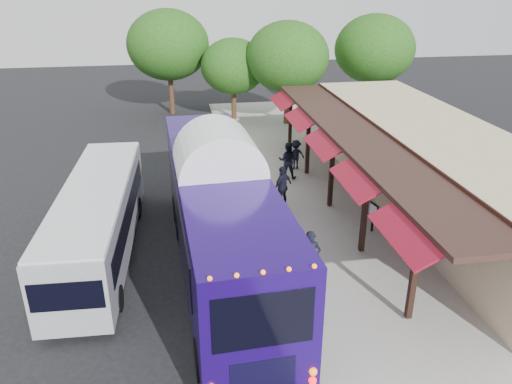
{
  "coord_description": "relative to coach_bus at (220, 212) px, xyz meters",
  "views": [
    {
      "loc": [
        -2.71,
        -15.32,
        9.7
      ],
      "look_at": [
        0.2,
        2.43,
        1.8
      ],
      "focal_mm": 35.0,
      "sensor_mm": 36.0,
      "label": 1
    }
  ],
  "objects": [
    {
      "name": "coach_bus",
      "position": [
        0.0,
        0.0,
        0.0
      ],
      "size": [
        3.43,
        13.34,
        4.23
      ],
      "rotation": [
        0.0,
        0.0,
        0.05
      ],
      "color": "#1B0759",
      "rests_on": "ground"
    },
    {
      "name": "ped_b",
      "position": [
        4.12,
        7.8,
        -1.18
      ],
      "size": [
        1.1,
        0.97,
        1.89
      ],
      "primitive_type": "imported",
      "rotation": [
        0.0,
        0.0,
        2.83
      ],
      "color": "black",
      "rests_on": "sidewalk"
    },
    {
      "name": "curb",
      "position": [
        1.5,
        4.13,
        -2.2
      ],
      "size": [
        0.2,
        40.0,
        0.16
      ],
      "primitive_type": "cube",
      "color": "gray",
      "rests_on": "ground"
    },
    {
      "name": "tree_far",
      "position": [
        -1.5,
        22.2,
        2.74
      ],
      "size": [
        5.87,
        5.87,
        7.51
      ],
      "color": "#382314",
      "rests_on": "ground"
    },
    {
      "name": "tree_left",
      "position": [
        2.84,
        19.55,
        1.55
      ],
      "size": [
        4.48,
        4.48,
        5.74
      ],
      "color": "#382314",
      "rests_on": "ground"
    },
    {
      "name": "ped_a",
      "position": [
        2.82,
        -1.45,
        -1.18
      ],
      "size": [
        0.75,
        0.56,
        1.88
      ],
      "primitive_type": "imported",
      "rotation": [
        0.0,
        0.0,
        -0.18
      ],
      "color": "black",
      "rests_on": "sidewalk"
    },
    {
      "name": "sidewalk",
      "position": [
        6.45,
        4.13,
        -2.2
      ],
      "size": [
        10.0,
        40.0,
        0.15
      ],
      "primitive_type": "cube",
      "color": "#9E9B93",
      "rests_on": "ground"
    },
    {
      "name": "tree_mid",
      "position": [
        6.25,
        17.69,
        2.38
      ],
      "size": [
        5.45,
        5.45,
        6.98
      ],
      "color": "#382314",
      "rests_on": "ground"
    },
    {
      "name": "ped_c",
      "position": [
        3.17,
        4.55,
        -1.17
      ],
      "size": [
        1.15,
        1.06,
        1.9
      ],
      "primitive_type": "imported",
      "rotation": [
        0.0,
        0.0,
        3.83
      ],
      "color": "black",
      "rests_on": "sidewalk"
    },
    {
      "name": "sign_board",
      "position": [
        6.24,
        1.64,
        -1.29
      ],
      "size": [
        0.17,
        0.55,
        1.22
      ],
      "rotation": [
        0.0,
        0.0,
        0.22
      ],
      "color": "black",
      "rests_on": "sidewalk"
    },
    {
      "name": "station_shelter",
      "position": [
        9.83,
        4.13,
        -0.43
      ],
      "size": [
        8.15,
        20.0,
        3.6
      ],
      "color": "#C2AF87",
      "rests_on": "ground"
    },
    {
      "name": "tree_right",
      "position": [
        12.88,
        19.24,
        2.54
      ],
      "size": [
        5.64,
        5.64,
        7.22
      ],
      "color": "#382314",
      "rests_on": "ground"
    },
    {
      "name": "city_bus",
      "position": [
        -4.31,
        1.82,
        -0.75
      ],
      "size": [
        2.63,
        10.34,
        2.76
      ],
      "rotation": [
        0.0,
        0.0,
        -0.04
      ],
      "color": "gray",
      "rests_on": "ground"
    },
    {
      "name": "ground",
      "position": [
        1.45,
        0.13,
        -2.27
      ],
      "size": [
        90.0,
        90.0,
        0.0
      ],
      "primitive_type": "plane",
      "color": "black",
      "rests_on": "ground"
    },
    {
      "name": "ped_d",
      "position": [
        4.82,
        9.0,
        -1.33
      ],
      "size": [
        1.09,
        0.72,
        1.58
      ],
      "primitive_type": "imported",
      "rotation": [
        0.0,
        0.0,
        3.27
      ],
      "color": "black",
      "rests_on": "sidewalk"
    }
  ]
}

